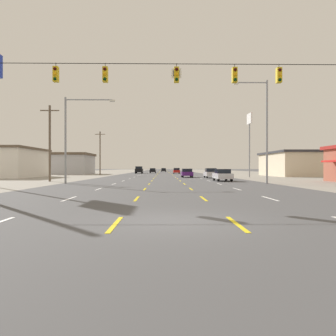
% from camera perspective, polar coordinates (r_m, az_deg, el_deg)
% --- Properties ---
extents(ground_plane, '(572.00, 572.00, 0.00)m').
position_cam_1_polar(ground_plane, '(75.68, -0.62, -1.17)').
color(ground_plane, '#4C4C4F').
extents(lot_apron_left, '(28.00, 440.00, 0.01)m').
position_cam_1_polar(lot_apron_left, '(79.50, -18.76, -1.11)').
color(lot_apron_left, gray).
rests_on(lot_apron_left, ground).
extents(lot_apron_right, '(28.00, 440.00, 0.01)m').
position_cam_1_polar(lot_apron_right, '(79.74, 17.47, -1.11)').
color(lot_apron_right, gray).
rests_on(lot_apron_right, ground).
extents(lane_markings, '(10.64, 227.60, 0.01)m').
position_cam_1_polar(lane_markings, '(114.17, -0.71, -0.75)').
color(lane_markings, white).
rests_on(lane_markings, ground).
extents(signal_span_wire, '(24.88, 0.53, 9.06)m').
position_cam_1_polar(signal_span_wire, '(19.81, 0.29, 11.05)').
color(signal_span_wire, brown).
rests_on(signal_span_wire, ground).
extents(sedan_far_right_nearest, '(1.80, 4.50, 1.46)m').
position_cam_1_polar(sedan_far_right_nearest, '(39.23, 9.69, -1.21)').
color(sedan_far_right_nearest, silver).
rests_on(sedan_far_right_nearest, ground).
extents(hatchback_far_right_near, '(1.72, 3.90, 1.54)m').
position_cam_1_polar(hatchback_far_right_near, '(51.04, 7.60, -0.89)').
color(hatchback_far_right_near, silver).
rests_on(hatchback_far_right_near, ground).
extents(sedan_inner_right_mid, '(1.80, 4.50, 1.46)m').
position_cam_1_polar(sedan_inner_right_mid, '(53.64, 3.39, -0.87)').
color(sedan_inner_right_mid, '#4C196B').
rests_on(sedan_inner_right_mid, ground).
extents(hatchback_inner_right_midfar, '(1.72, 3.90, 1.54)m').
position_cam_1_polar(hatchback_inner_right_midfar, '(86.47, 1.53, -0.50)').
color(hatchback_inner_right_midfar, red).
rests_on(hatchback_inner_right_midfar, ground).
extents(suv_far_left_far, '(1.98, 4.90, 1.98)m').
position_cam_1_polar(suv_far_left_far, '(89.13, -5.19, -0.32)').
color(suv_far_left_far, black).
rests_on(suv_far_left_far, ground).
extents(sedan_inner_left_farther, '(1.80, 4.50, 1.46)m').
position_cam_1_polar(sedan_inner_left_farther, '(96.79, -2.74, -0.45)').
color(sedan_inner_left_farther, black).
rests_on(sedan_inner_left_farther, ground).
extents(sedan_center_turn_farthest, '(1.80, 4.50, 1.46)m').
position_cam_1_polar(sedan_center_turn_farthest, '(121.65, -0.79, -0.35)').
color(sedan_center_turn_farthest, black).
rests_on(sedan_center_turn_farthest, ground).
extents(storefront_left_row_1, '(11.41, 13.79, 4.98)m').
position_cam_1_polar(storefront_left_row_1, '(60.31, -27.33, 0.89)').
color(storefront_left_row_1, silver).
rests_on(storefront_left_row_1, ground).
extents(storefront_left_row_2, '(9.85, 12.53, 5.25)m').
position_cam_1_polar(storefront_left_row_2, '(83.97, -16.82, 0.76)').
color(storefront_left_row_2, '#B2B2B7').
rests_on(storefront_left_row_2, ground).
extents(storefront_right_row_1, '(10.03, 15.62, 4.74)m').
position_cam_1_polar(storefront_right_row_1, '(66.96, 21.62, 0.71)').
color(storefront_right_row_1, beige).
rests_on(storefront_right_row_1, ground).
extents(pole_sign_right_row_1, '(0.24, 2.59, 10.85)m').
position_cam_1_polar(pole_sign_right_row_1, '(56.43, 14.35, 6.97)').
color(pole_sign_right_row_1, gray).
rests_on(pole_sign_right_row_1, ground).
extents(streetlight_left_row_0, '(5.04, 0.26, 8.69)m').
position_cam_1_polar(streetlight_left_row_0, '(33.57, -16.82, 6.16)').
color(streetlight_left_row_0, gray).
rests_on(streetlight_left_row_0, ground).
extents(streetlight_right_row_0, '(3.53, 0.26, 10.49)m').
position_cam_1_polar(streetlight_right_row_0, '(33.97, 16.76, 7.37)').
color(streetlight_right_row_0, gray).
rests_on(streetlight_right_row_0, ground).
extents(utility_pole_left_row_0, '(2.20, 0.26, 8.93)m').
position_cam_1_polar(utility_pole_left_row_0, '(39.97, -20.36, 4.41)').
color(utility_pole_left_row_0, brown).
rests_on(utility_pole_left_row_0, ground).
extents(utility_pole_left_row_1, '(2.20, 0.26, 9.44)m').
position_cam_1_polar(utility_pole_left_row_1, '(70.45, -12.04, 2.73)').
color(utility_pole_left_row_1, brown).
rests_on(utility_pole_left_row_1, ground).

